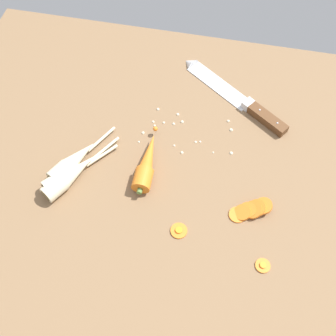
% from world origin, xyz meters
% --- Properties ---
extents(ground_plane, '(1.20, 0.90, 0.04)m').
position_xyz_m(ground_plane, '(0.00, 0.00, -0.02)').
color(ground_plane, brown).
extents(chefs_knife, '(0.30, 0.23, 0.04)m').
position_xyz_m(chefs_knife, '(0.11, 0.24, 0.01)').
color(chefs_knife, silver).
rests_on(chefs_knife, ground_plane).
extents(whole_carrot, '(0.04, 0.18, 0.04)m').
position_xyz_m(whole_carrot, '(-0.05, -0.02, 0.02)').
color(whole_carrot, orange).
rests_on(whole_carrot, ground_plane).
extents(parsnip_front, '(0.13, 0.20, 0.04)m').
position_xyz_m(parsnip_front, '(-0.21, -0.09, 0.02)').
color(parsnip_front, beige).
rests_on(parsnip_front, ground_plane).
extents(parsnip_mid_left, '(0.14, 0.17, 0.04)m').
position_xyz_m(parsnip_mid_left, '(-0.21, -0.08, 0.02)').
color(parsnip_mid_left, beige).
rests_on(parsnip_mid_left, ground_plane).
extents(parsnip_mid_right, '(0.12, 0.19, 0.04)m').
position_xyz_m(parsnip_mid_right, '(-0.22, -0.05, 0.02)').
color(parsnip_mid_right, beige).
rests_on(parsnip_mid_right, ground_plane).
extents(carrot_slice_stack, '(0.09, 0.06, 0.03)m').
position_xyz_m(carrot_slice_stack, '(0.20, -0.09, 0.01)').
color(carrot_slice_stack, orange).
rests_on(carrot_slice_stack, ground_plane).
extents(carrot_slice_stray_near, '(0.03, 0.03, 0.01)m').
position_xyz_m(carrot_slice_stray_near, '(0.23, -0.20, 0.00)').
color(carrot_slice_stray_near, orange).
rests_on(carrot_slice_stray_near, ground_plane).
extents(carrot_slice_stray_mid, '(0.04, 0.04, 0.01)m').
position_xyz_m(carrot_slice_stray_mid, '(0.05, -0.16, 0.00)').
color(carrot_slice_stray_mid, orange).
rests_on(carrot_slice_stray_mid, ground_plane).
extents(mince_crumbs, '(0.23, 0.13, 0.01)m').
position_xyz_m(mince_crumbs, '(0.02, 0.10, 0.00)').
color(mince_crumbs, beige).
rests_on(mince_crumbs, ground_plane).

